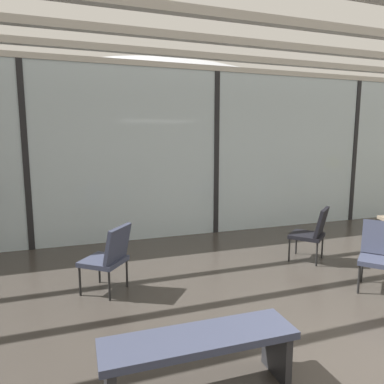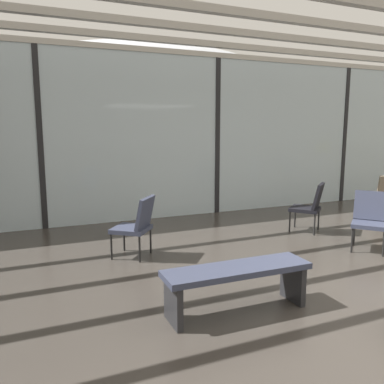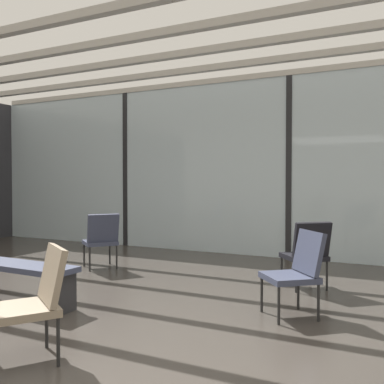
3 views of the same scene
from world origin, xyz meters
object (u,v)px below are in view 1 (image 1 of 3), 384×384
parked_airplane (162,128)px  waiting_bench (200,348)px  lounge_chair_1 (381,252)px  lounge_chair_2 (109,255)px  lounge_chair_0 (313,231)px

parked_airplane → waiting_bench: size_ratio=8.65×
lounge_chair_1 → waiting_bench: 3.03m
lounge_chair_1 → lounge_chair_2: same height
lounge_chair_0 → lounge_chair_2: size_ratio=1.00×
parked_airplane → waiting_bench: bearing=-102.7°
lounge_chair_2 → waiting_bench: 2.09m
waiting_bench → lounge_chair_2: bearing=-76.5°
parked_airplane → lounge_chair_1: size_ratio=14.99×
parked_airplane → waiting_bench: 9.96m
lounge_chair_1 → lounge_chair_0: bearing=146.9°
parked_airplane → lounge_chair_1: parked_airplane is taller
lounge_chair_2 → lounge_chair_1: bearing=110.9°
lounge_chair_1 → waiting_bench: lounge_chair_1 is taller
lounge_chair_0 → waiting_bench: lounge_chair_0 is taller
lounge_chair_1 → waiting_bench: bearing=-110.9°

